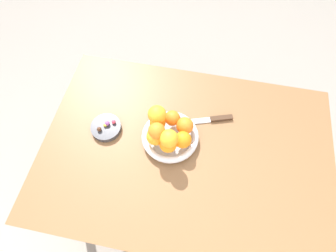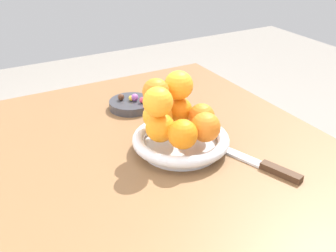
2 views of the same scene
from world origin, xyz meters
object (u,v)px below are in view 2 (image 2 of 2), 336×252
at_px(orange_2, 179,110).
at_px(orange_0, 205,127).
at_px(orange_6, 179,85).
at_px(orange_4, 160,128).
at_px(candy_ball_2, 135,97).
at_px(candy_dish, 131,104).
at_px(candy_ball_3, 121,97).
at_px(orange_3, 158,115).
at_px(orange_5, 183,134).
at_px(orange_1, 202,116).
at_px(knife, 255,162).
at_px(orange_8, 158,102).
at_px(orange_7, 156,92).
at_px(dining_table, 183,202).
at_px(candy_ball_0, 131,98).
at_px(candy_ball_1, 142,100).
at_px(fruit_bowl, 181,141).

bearing_deg(orange_2, orange_0, -177.64).
bearing_deg(orange_6, orange_4, 125.62).
height_order(orange_2, candy_ball_2, orange_2).
distance_m(orange_4, candy_ball_2, 0.26).
distance_m(candy_dish, candy_ball_3, 0.03).
height_order(orange_4, candy_ball_2, orange_4).
xyz_separation_m(orange_3, candy_ball_3, (0.22, -0.00, -0.04)).
xyz_separation_m(orange_4, orange_5, (-0.05, -0.03, -0.00)).
bearing_deg(orange_0, orange_1, -25.08).
bearing_deg(knife, orange_8, 54.66).
height_order(orange_6, orange_8, same).
bearing_deg(orange_7, knife, -137.88).
height_order(candy_dish, orange_4, orange_4).
bearing_deg(orange_2, orange_6, 103.07).
bearing_deg(candy_ball_2, dining_table, 173.34).
bearing_deg(orange_5, candy_ball_2, -5.85).
height_order(orange_0, candy_ball_0, orange_0).
height_order(orange_1, orange_3, orange_3).
bearing_deg(knife, candy_ball_2, 15.51).
height_order(orange_0, candy_ball_2, orange_0).
bearing_deg(candy_ball_2, orange_4, 167.20).
distance_m(candy_ball_1, candy_ball_2, 0.03).
bearing_deg(knife, orange_5, 60.76).
bearing_deg(orange_2, orange_5, 152.84).
bearing_deg(orange_4, orange_7, -16.39).
xyz_separation_m(orange_5, candy_ball_0, (0.31, -0.02, -0.04)).
relative_size(candy_dish, orange_7, 2.01).
bearing_deg(orange_1, orange_4, 92.84).
bearing_deg(candy_ball_2, candy_ball_0, 53.49).
xyz_separation_m(orange_5, knife, (-0.08, -0.14, -0.07)).
bearing_deg(orange_4, candy_dish, -10.57).
bearing_deg(dining_table, candy_ball_2, -6.66).
distance_m(orange_2, orange_6, 0.06).
relative_size(orange_0, orange_7, 1.10).
bearing_deg(knife, candy_ball_1, 14.70).
bearing_deg(orange_1, fruit_bowl, 92.84).
bearing_deg(candy_ball_0, candy_ball_3, 53.39).
distance_m(orange_2, candy_ball_2, 0.20).
bearing_deg(orange_3, orange_8, 151.57).
distance_m(orange_3, candy_ball_1, 0.19).
height_order(orange_7, candy_ball_2, orange_7).
xyz_separation_m(orange_1, orange_7, (0.04, 0.10, 0.07)).
xyz_separation_m(orange_3, orange_8, (-0.05, 0.03, 0.06)).
bearing_deg(orange_1, orange_7, 69.40).
bearing_deg(candy_ball_3, orange_6, -167.36).
relative_size(fruit_bowl, candy_ball_0, 15.12).
bearing_deg(fruit_bowl, candy_ball_0, 0.72).
relative_size(orange_8, knife, 0.25).
xyz_separation_m(orange_7, candy_ball_1, (0.19, -0.06, -0.11)).
xyz_separation_m(orange_5, candy_ball_3, (0.32, -0.00, -0.04)).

